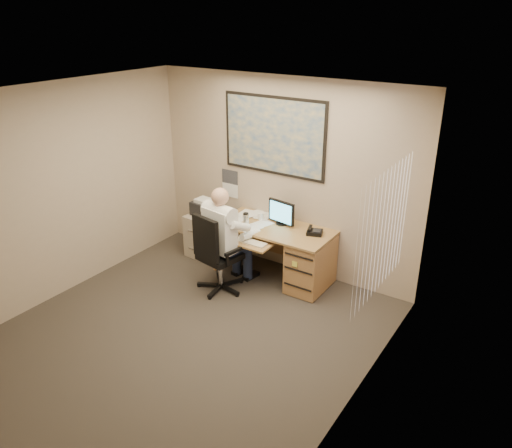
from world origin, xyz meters
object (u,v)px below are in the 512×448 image
Objects in this scene: office_chair at (219,269)px; person at (221,240)px; desk at (296,253)px; filing_cabinet at (207,231)px.

person is at bearing 106.32° from office_chair.
filing_cabinet is (-1.56, 0.02, -0.05)m from desk.
desk is 1.56m from filing_cabinet.
filing_cabinet is 1.11m from person.
desk reaches higher than filing_cabinet.
desk is 1.46× the size of office_chair.
filing_cabinet is 1.12m from office_chair.
office_chair reaches higher than desk.
filing_cabinet is at bearing 146.57° from office_chair.
desk is 1.06m from office_chair.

